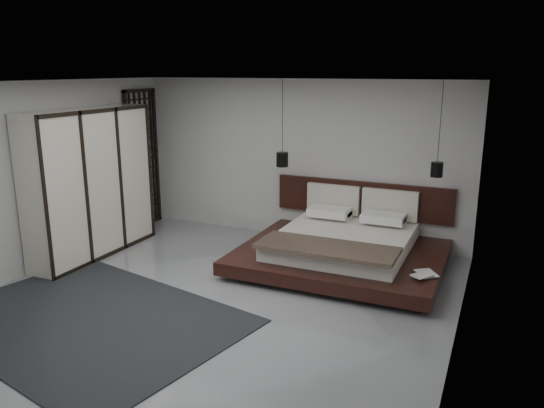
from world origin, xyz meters
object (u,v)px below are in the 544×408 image
at_px(wardrobe, 90,183).
at_px(rug, 89,319).
at_px(pendant_right, 437,169).
at_px(bed, 343,246).
at_px(pendant_left, 282,159).
at_px(lattice_screen, 143,159).

height_order(wardrobe, rug, wardrobe).
xyz_separation_m(pendant_right, wardrobe, (-5.11, -1.65, -0.33)).
bearing_deg(bed, rug, -126.84).
height_order(pendant_left, wardrobe, pendant_left).
bearing_deg(pendant_left, bed, -21.86).
height_order(pendant_right, wardrobe, pendant_right).
xyz_separation_m(lattice_screen, pendant_left, (2.88, -0.05, 0.20)).
relative_size(bed, wardrobe, 1.25).
distance_m(bed, pendant_left, 1.79).
distance_m(lattice_screen, bed, 4.28).
relative_size(pendant_left, rug, 0.39).
bearing_deg(pendant_left, wardrobe, -147.97).
distance_m(bed, rug, 3.83).
xyz_separation_m(wardrobe, rug, (1.58, -1.91, -1.18)).
bearing_deg(bed, lattice_screen, 172.40).
relative_size(bed, pendant_right, 2.16).
distance_m(lattice_screen, rug, 4.25).
bearing_deg(bed, pendant_right, 21.86).
distance_m(bed, wardrobe, 4.14).
bearing_deg(rug, lattice_screen, 116.93).
height_order(pendant_left, rug, pendant_left).
bearing_deg(lattice_screen, pendant_left, -1.05).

